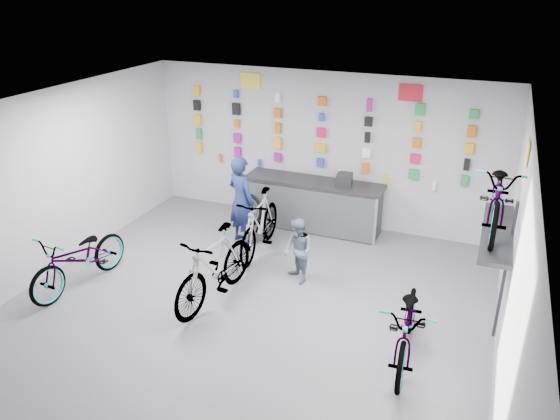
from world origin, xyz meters
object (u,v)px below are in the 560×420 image
at_px(bike_left, 79,259).
at_px(bike_center, 214,267).
at_px(bike_right, 409,326).
at_px(customer, 298,251).
at_px(counter, 313,206).
at_px(bike_service, 260,224).
at_px(clerk, 241,200).

xyz_separation_m(bike_left, bike_center, (2.19, 0.43, 0.09)).
relative_size(bike_right, customer, 1.74).
bearing_deg(bike_right, customer, 142.63).
height_order(counter, bike_left, counter).
bearing_deg(bike_service, bike_right, -37.67).
relative_size(clerk, customer, 1.53).
bearing_deg(bike_service, bike_center, -93.35).
height_order(bike_right, clerk, clerk).
bearing_deg(bike_center, clerk, 111.33).
height_order(bike_center, bike_right, bike_center).
bearing_deg(bike_right, clerk, 142.61).
bearing_deg(bike_service, clerk, 146.63).
relative_size(bike_left, bike_service, 1.01).
distance_m(counter, clerk, 1.51).
relative_size(bike_right, bike_service, 1.01).
relative_size(bike_left, bike_right, 1.00).
bearing_deg(clerk, customer, 170.86).
bearing_deg(bike_right, bike_center, 170.33).
relative_size(bike_center, bike_service, 1.03).
height_order(bike_left, bike_center, bike_center).
xyz_separation_m(bike_right, bike_service, (-2.98, 1.99, 0.06)).
relative_size(bike_center, customer, 1.78).
relative_size(bike_left, customer, 1.74).
relative_size(counter, bike_left, 1.43).
relative_size(bike_center, bike_right, 1.02).
relative_size(counter, bike_right, 1.42).
distance_m(bike_right, customer, 2.39).
xyz_separation_m(counter, bike_service, (-0.55, -1.32, 0.08)).
height_order(counter, bike_right, counter).
xyz_separation_m(bike_center, customer, (0.96, 1.02, -0.04)).
xyz_separation_m(bike_left, clerk, (1.68, 2.41, 0.34)).
height_order(clerk, customer, clerk).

